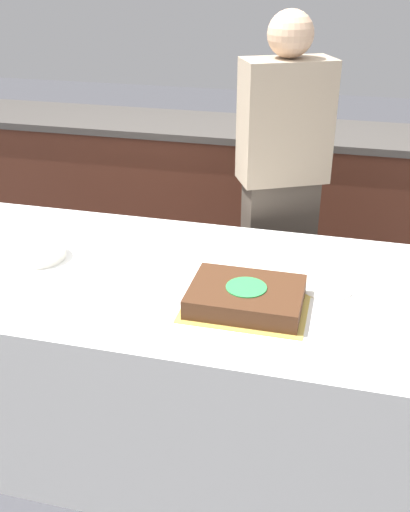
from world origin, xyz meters
TOP-DOWN VIEW (x-y plane):
  - ground_plane at (0.00, 0.00)m, footprint 14.00×14.00m
  - back_counter at (0.00, 1.57)m, footprint 4.40×0.58m
  - dining_table at (0.00, 0.00)m, footprint 2.17×1.00m
  - cake at (0.36, -0.14)m, footprint 0.42×0.33m
  - plate_stack at (-0.50, 0.01)m, footprint 0.21×0.21m
  - side_plate_near_cake at (0.42, 0.15)m, footprint 0.19×0.19m
  - side_plate_right_edge at (0.62, 0.05)m, footprint 0.19×0.19m
  - person_cutting_cake at (0.36, 0.72)m, footprint 0.44×0.35m

SIDE VIEW (x-z plane):
  - ground_plane at x=0.00m, z-range 0.00..0.00m
  - dining_table at x=0.00m, z-range 0.00..0.75m
  - back_counter at x=0.00m, z-range 0.00..0.92m
  - side_plate_near_cake at x=0.42m, z-range 0.75..0.76m
  - side_plate_right_edge at x=0.62m, z-range 0.75..0.76m
  - plate_stack at x=-0.50m, z-range 0.75..0.81m
  - cake at x=0.36m, z-range 0.75..0.83m
  - person_cutting_cake at x=0.36m, z-range 0.03..1.66m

